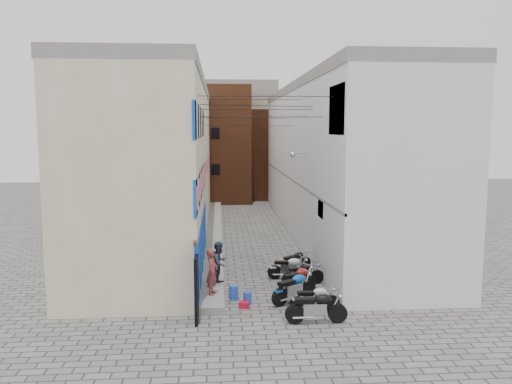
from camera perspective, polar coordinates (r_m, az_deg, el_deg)
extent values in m
plane|color=#5D5B58|center=(17.67, 1.73, -13.71)|extent=(90.00, 90.00, 0.00)
cube|color=gray|center=(30.06, -4.78, -4.72)|extent=(0.90, 26.00, 0.25)
cube|color=#C8B697|center=(29.67, -10.58, 3.08)|extent=(5.00, 26.00, 8.50)
cube|color=#D77986|center=(29.52, -5.81, 2.66)|extent=(0.10, 26.00, 0.80)
cube|color=blue|center=(21.91, -6.25, -6.06)|extent=(0.12, 10.20, 2.40)
cube|color=blue|center=(21.36, -6.45, 4.44)|extent=(0.10, 10.20, 4.00)
cube|color=gray|center=(29.70, -10.78, 11.77)|extent=(5.10, 26.00, 0.50)
cube|color=black|center=(16.86, -6.81, -10.84)|extent=(0.10, 1.20, 2.20)
cube|color=silver|center=(30.25, 8.63, 3.20)|extent=(5.00, 26.00, 8.50)
cube|color=blue|center=(18.44, 9.33, 9.26)|extent=(0.10, 2.40, 1.80)
cube|color=white|center=(21.13, 7.54, -1.87)|extent=(0.08, 1.00, 0.70)
cylinder|color=#B2B2B7|center=(23.77, 5.18, 4.49)|extent=(0.80, 0.06, 0.06)
sphere|color=#B2B2B7|center=(23.71, 4.22, 4.25)|extent=(0.28, 0.28, 0.28)
cube|color=gray|center=(30.29, 8.79, 11.72)|extent=(5.10, 26.00, 0.50)
cube|color=gray|center=(29.87, 3.99, 1.57)|extent=(0.10, 26.00, 0.12)
cube|color=brown|center=(44.44, -4.63, 5.46)|extent=(6.00, 6.00, 10.00)
cube|color=brown|center=(46.72, 1.55, 4.33)|extent=(5.00, 6.00, 8.00)
cube|color=gray|center=(50.46, -2.32, 6.24)|extent=(8.00, 5.00, 11.00)
cube|color=black|center=(41.97, -1.87, 0.17)|extent=(2.00, 0.30, 2.40)
cylinder|color=black|center=(18.54, 1.16, 10.89)|extent=(5.20, 0.02, 0.02)
cylinder|color=black|center=(20.50, 0.62, 8.57)|extent=(5.20, 0.02, 0.02)
cylinder|color=black|center=(23.00, 0.08, 9.41)|extent=(5.20, 0.02, 0.02)
cylinder|color=black|center=(25.53, -0.35, 10.54)|extent=(5.20, 0.02, 0.02)
cylinder|color=black|center=(28.47, -0.77, 7.57)|extent=(5.20, 0.02, 0.02)
cylinder|color=black|center=(31.48, -1.11, 8.43)|extent=(5.20, 0.02, 0.02)
cylinder|color=black|center=(21.52, 0.39, 9.84)|extent=(5.65, 2.07, 0.02)
cylinder|color=black|center=(24.49, -0.19, 8.57)|extent=(5.80, 1.58, 0.02)
imported|color=brown|center=(18.62, -5.04, -9.05)|extent=(0.53, 0.70, 1.71)
imported|color=#31384A|center=(19.84, -4.20, -8.05)|extent=(0.99, 1.04, 1.69)
cylinder|color=blue|center=(18.42, -1.00, -12.03)|extent=(0.40, 0.40, 0.48)
cylinder|color=blue|center=(18.97, -2.59, -11.38)|extent=(0.40, 0.40, 0.53)
cube|color=#B30C24|center=(18.13, -1.39, -12.78)|extent=(0.38, 0.31, 0.22)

